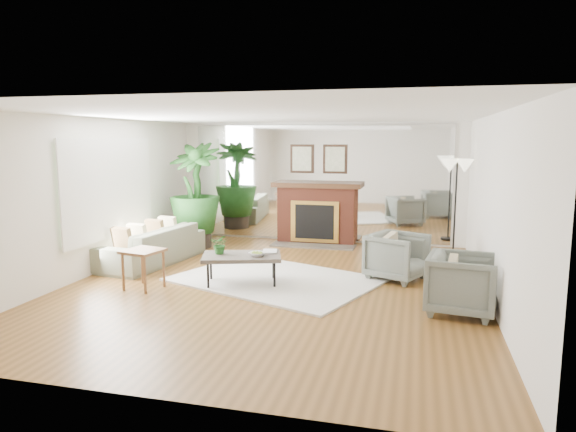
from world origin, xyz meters
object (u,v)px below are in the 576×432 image
(armchair_front, at_px, (462,284))
(potted_ficus, at_px, (195,192))
(sofa, at_px, (153,245))
(floor_lamp, at_px, (457,174))
(armchair_back, at_px, (397,256))
(side_table, at_px, (143,256))
(coffee_table, at_px, (242,257))
(fireplace, at_px, (316,212))

(armchair_front, height_order, potted_ficus, potted_ficus)
(sofa, height_order, floor_lamp, floor_lamp)
(sofa, xyz_separation_m, armchair_back, (4.20, -0.04, 0.05))
(floor_lamp, bearing_deg, armchair_back, -117.71)
(side_table, bearing_deg, sofa, 114.14)
(armchair_front, bearing_deg, sofa, 82.50)
(coffee_table, xyz_separation_m, floor_lamp, (3.18, 2.68, 1.12))
(coffee_table, distance_m, side_table, 1.43)
(armchair_front, distance_m, side_table, 4.40)
(coffee_table, bearing_deg, armchair_back, 21.43)
(potted_ficus, height_order, floor_lamp, potted_ficus)
(fireplace, height_order, potted_ficus, potted_ficus)
(fireplace, distance_m, armchair_back, 3.04)
(armchair_back, bearing_deg, side_table, 136.34)
(coffee_table, xyz_separation_m, sofa, (-1.97, 0.92, -0.11))
(potted_ficus, bearing_deg, floor_lamp, 3.87)
(fireplace, relative_size, potted_ficus, 0.98)
(sofa, distance_m, floor_lamp, 5.58)
(coffee_table, relative_size, sofa, 0.60)
(potted_ficus, bearing_deg, armchair_front, -30.56)
(coffee_table, relative_size, side_table, 2.17)
(coffee_table, distance_m, sofa, 2.18)
(armchair_back, bearing_deg, sofa, 114.16)
(coffee_table, xyz_separation_m, potted_ficus, (-1.79, 2.34, 0.70))
(sofa, xyz_separation_m, floor_lamp, (5.15, 1.76, 1.23))
(armchair_front, bearing_deg, fireplace, 42.40)
(fireplace, xyz_separation_m, coffee_table, (-0.48, -3.34, -0.24))
(armchair_back, distance_m, side_table, 3.82)
(fireplace, bearing_deg, potted_ficus, -156.18)
(sofa, bearing_deg, coffee_table, 72.40)
(coffee_table, height_order, sofa, sofa)
(sofa, bearing_deg, fireplace, 142.11)
(armchair_back, distance_m, floor_lamp, 2.35)
(armchair_back, height_order, side_table, armchair_back)
(armchair_back, bearing_deg, coffee_table, 136.19)
(armchair_front, bearing_deg, floor_lamp, 6.75)
(sofa, relative_size, side_table, 3.61)
(coffee_table, relative_size, armchair_front, 1.56)
(coffee_table, bearing_deg, fireplace, 81.86)
(armchair_back, bearing_deg, fireplace, 60.16)
(fireplace, distance_m, sofa, 3.46)
(armchair_back, height_order, potted_ficus, potted_ficus)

